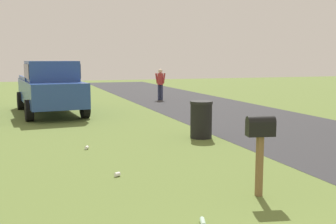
{
  "coord_description": "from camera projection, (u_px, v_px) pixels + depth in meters",
  "views": [
    {
      "loc": [
        -1.38,
        2.65,
        2.17
      ],
      "look_at": [
        5.64,
        0.23,
        1.2
      ],
      "focal_mm": 43.39,
      "sensor_mm": 36.0,
      "label": 1
    }
  ],
  "objects": [
    {
      "name": "mailbox",
      "position": [
        260.0,
        133.0,
        6.35
      ],
      "size": [
        0.28,
        0.47,
        1.29
      ],
      "rotation": [
        0.0,
        0.0,
        -0.2
      ],
      "color": "brown",
      "rests_on": "ground"
    },
    {
      "name": "pickup_truck",
      "position": [
        50.0,
        86.0,
        15.95
      ],
      "size": [
        5.72,
        2.61,
        2.09
      ],
      "rotation": [
        0.0,
        0.0,
        3.23
      ],
      "color": "#284793",
      "rests_on": "ground"
    },
    {
      "name": "trash_bin",
      "position": [
        201.0,
        119.0,
        11.16
      ],
      "size": [
        0.62,
        0.62,
        1.02
      ],
      "color": "black",
      "rests_on": "ground"
    },
    {
      "name": "pedestrian",
      "position": [
        160.0,
        82.0,
        21.43
      ],
      "size": [
        0.32,
        0.5,
        1.64
      ],
      "rotation": [
        0.0,
        0.0,
        2.54
      ],
      "color": "#2D3351",
      "rests_on": "ground"
    },
    {
      "name": "litter_cup_far_scatter",
      "position": [
        117.0,
        174.0,
        7.53
      ],
      "size": [
        0.11,
        0.12,
        0.08
      ],
      "primitive_type": "cylinder",
      "rotation": [
        0.0,
        1.57,
        5.14
      ],
      "color": "white",
      "rests_on": "ground"
    },
    {
      "name": "litter_bottle_by_mailbox",
      "position": [
        203.0,
        222.0,
        5.34
      ],
      "size": [
        0.23,
        0.14,
        0.07
      ],
      "primitive_type": "cylinder",
      "rotation": [
        0.0,
        1.57,
        5.96
      ],
      "color": "#B2D8BF",
      "rests_on": "ground"
    },
    {
      "name": "litter_cup_midfield_b",
      "position": [
        87.0,
        148.0,
        9.81
      ],
      "size": [
        0.13,
        0.12,
        0.08
      ],
      "primitive_type": "cylinder",
      "rotation": [
        0.0,
        1.57,
        2.65
      ],
      "color": "white",
      "rests_on": "ground"
    }
  ]
}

